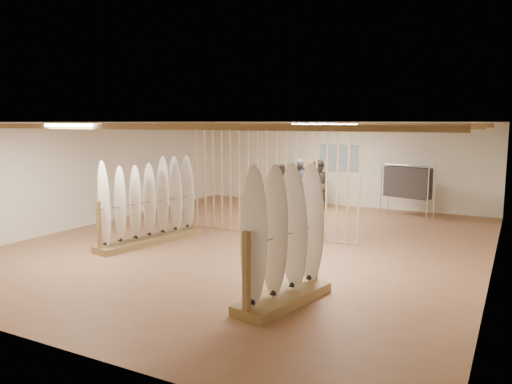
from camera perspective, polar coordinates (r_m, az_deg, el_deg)
The scene contains 16 objects.
floor at distance 11.73m, azimuth 0.00°, elevation -5.81°, with size 12.00×12.00×0.00m, color #A16F4E.
ceiling at distance 11.38m, azimuth 0.00°, elevation 8.00°, with size 12.00×12.00×0.00m, color #9B9792.
wall_back at distance 16.98m, azimuth 9.56°, elevation 3.19°, with size 12.00×12.00×0.00m, color white.
wall_front at distance 6.85m, azimuth -24.34°, elevation -4.58°, with size 12.00×12.00×0.00m, color white.
wall_left at distance 14.49m, azimuth -17.75°, elevation 2.09°, with size 12.00×12.00×0.00m, color white.
wall_right at distance 10.16m, azimuth 25.76°, elevation -0.75°, with size 12.00×12.00×0.00m, color white.
ceiling_slats at distance 11.38m, azimuth 0.00°, elevation 7.60°, with size 9.50×6.12×0.10m, color olive.
light_panels at distance 11.38m, azimuth 0.00°, elevation 7.70°, with size 1.20×0.35×0.06m, color white.
bamboo_partition at distance 12.18m, azimuth 1.77°, elevation 1.40°, with size 4.45×0.05×2.78m.
poster at distance 16.94m, azimuth 9.55°, elevation 3.85°, with size 1.40×0.03×0.90m, color teal.
rack_left at distance 11.79m, azimuth -12.05°, elevation -2.61°, with size 1.09×2.82×1.93m.
rack_right at distance 7.74m, azimuth 3.19°, elevation -7.52°, with size 0.95×1.95×2.18m.
clothing_rack_a at distance 17.02m, azimuth 3.97°, elevation 1.57°, with size 1.22×0.74×1.37m.
clothing_rack_b at distance 15.33m, azimuth 16.93°, elevation 1.06°, with size 1.43×0.76×1.59m.
shopper_a at distance 15.06m, azimuth 4.93°, elevation 0.99°, with size 0.70×0.48×1.93m, color #28272E.
shopper_b at distance 16.04m, azimuth 7.22°, elevation 1.20°, with size 0.88×0.69×1.82m, color #3D392F.
Camera 1 is at (5.34, -10.05, 2.82)m, focal length 35.00 mm.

